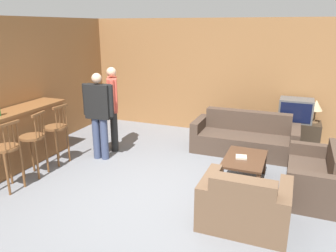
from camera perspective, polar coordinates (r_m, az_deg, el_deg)
name	(u,v)px	position (r m, az deg, el deg)	size (l,w,h in m)	color
ground_plane	(156,198)	(4.95, -2.15, -12.41)	(24.00, 24.00, 0.00)	slate
wall_back	(216,77)	(7.71, 8.37, 8.47)	(9.40, 0.08, 2.60)	olive
wall_left	(40,84)	(7.19, -21.37, 6.86)	(0.08, 8.50, 2.60)	olive
bar_counter	(8,142)	(6.28, -26.06, -2.46)	(0.55, 2.49, 1.03)	brown
bar_chair_near	(7,153)	(5.50, -26.29, -4.30)	(0.42, 0.42, 1.10)	brown
bar_chair_mid	(33,142)	(5.85, -22.39, -2.56)	(0.45, 0.45, 1.10)	brown
bar_chair_far	(56,132)	(6.24, -18.87, -0.98)	(0.43, 0.43, 1.10)	brown
couch_far	(245,138)	(6.70, 13.22, -2.13)	(2.01, 0.84, 0.78)	#423328
armchair_near	(244,206)	(4.31, 13.10, -13.39)	(1.08, 0.80, 0.76)	brown
loveseat_right	(318,178)	(5.39, 24.63, -8.18)	(0.78, 1.38, 0.75)	#423328
coffee_table	(245,161)	(5.41, 13.19, -6.00)	(0.63, 0.96, 0.41)	#472D1E
tv_unit	(293,133)	(7.37, 20.95, -1.17)	(1.04, 0.52, 0.53)	#2D2319
tv	(296,110)	(7.24, 21.37, 2.60)	(0.66, 0.49, 0.47)	#4C4C4C
book_on_table	(241,157)	(5.37, 12.64, -5.29)	(0.20, 0.19, 0.03)	#B7AD99
table_lamp	(316,106)	(7.23, 24.37, 3.18)	(0.26, 0.26, 0.48)	brown
person_by_window	(113,104)	(6.55, -9.56, 3.73)	(0.38, 0.52, 1.68)	black
person_by_counter	(99,112)	(6.15, -11.97, 2.40)	(0.60, 0.23, 1.63)	#384260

